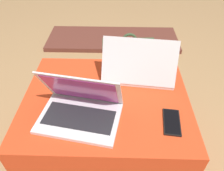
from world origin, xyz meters
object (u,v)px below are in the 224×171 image
Objects in this scene: laptop_near at (80,108)px; backpack at (127,73)px; cell_phone at (172,122)px; laptop_far at (138,69)px.

backpack is (0.24, 0.60, -0.27)m from laptop_near.
cell_phone is 0.28× the size of backpack.
cell_phone is 0.69m from backpack.
laptop_far is 2.61× the size of cell_phone.
laptop_near is at bearing 53.47° from laptop_far.
laptop_far is 0.41m from backpack.
backpack is (-0.17, 0.63, -0.22)m from cell_phone.
laptop_far is at bearing 57.35° from laptop_near.
laptop_near is at bearing 65.38° from backpack.
cell_phone is at bearing 117.78° from laptop_far.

